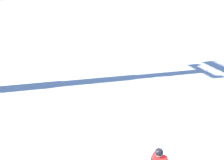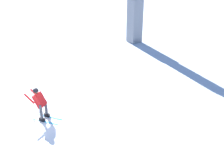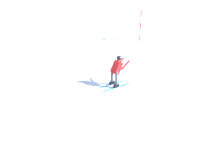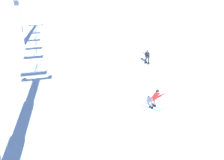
# 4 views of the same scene
# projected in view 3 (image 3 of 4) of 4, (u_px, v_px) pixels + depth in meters

# --- Properties ---
(ground_plane) EXTENTS (260.00, 260.00, 0.00)m
(ground_plane) POSITION_uv_depth(u_px,v_px,m) (110.00, 81.00, 12.65)
(ground_plane) COLOR white
(skier_carving_main) EXTENTS (1.65, 1.40, 1.70)m
(skier_carving_main) POSITION_uv_depth(u_px,v_px,m) (117.00, 69.00, 11.85)
(skier_carving_main) COLOR #198CCC
(skier_carving_main) RESTS_ON ground_plane
(trail_marker_pole) EXTENTS (0.07, 0.28, 2.38)m
(trail_marker_pole) POSITION_uv_depth(u_px,v_px,m) (141.00, 25.00, 18.70)
(trail_marker_pole) COLOR red
(trail_marker_pole) RESTS_ON ground_plane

